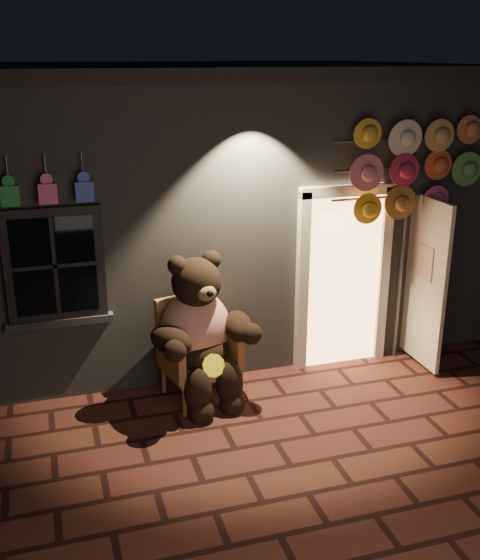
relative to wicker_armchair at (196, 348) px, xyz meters
name	(u,v)px	position (x,y,z in m)	size (l,w,h in m)	color
ground	(276,442)	(0.51, -1.17, -0.55)	(60.00, 60.00, 0.00)	#4D221D
shop_building	(184,189)	(0.52, 2.82, 1.19)	(7.30, 5.95, 3.51)	slate
wicker_armchair	(196,348)	(0.00, 0.00, 0.00)	(0.87, 0.82, 1.10)	#96613A
teddy_bear	(200,332)	(0.02, -0.14, 0.25)	(1.21, 1.05, 1.70)	red
hat_rack	(415,168)	(2.59, 0.11, 1.82)	(1.86, 0.22, 2.93)	#59595E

